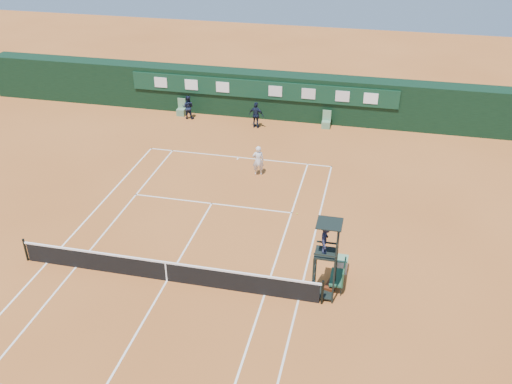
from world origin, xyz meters
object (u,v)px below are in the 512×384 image
at_px(cooler, 341,264).
at_px(player_bench, 340,275).
at_px(umpire_chair, 326,244).
at_px(tennis_net, 166,271).
at_px(player, 258,161).

bearing_deg(cooler, player_bench, -87.03).
distance_m(umpire_chair, cooler, 2.83).
xyz_separation_m(player_bench, cooler, (-0.06, 1.12, -0.27)).
relative_size(tennis_net, player, 7.46).
relative_size(tennis_net, cooler, 20.00).
distance_m(player_bench, cooler, 1.15).
distance_m(player_bench, player, 10.34).
bearing_deg(player_bench, tennis_net, -170.36).
relative_size(tennis_net, umpire_chair, 3.77).
bearing_deg(tennis_net, cooler, 18.41).
distance_m(tennis_net, cooler, 7.28).
bearing_deg(umpire_chair, player, 116.66).
bearing_deg(tennis_net, umpire_chair, 4.57).
distance_m(cooler, player, 9.38).
xyz_separation_m(player_bench, player, (-5.36, 8.84, 0.27)).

